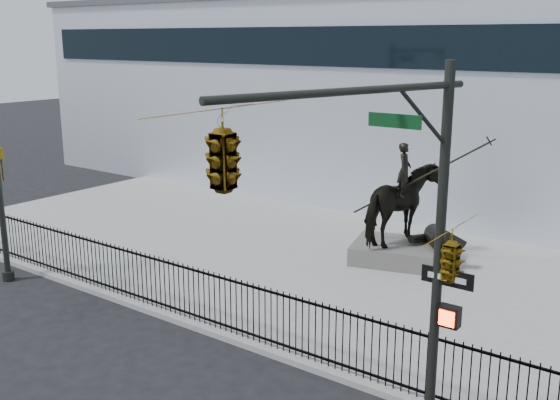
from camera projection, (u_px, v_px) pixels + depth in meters
The scene contains 7 objects.
ground at pixel (160, 343), 16.19m from camera, with size 120.00×120.00×0.00m, color black.
plaza at pixel (317, 264), 21.63m from camera, with size 30.00×12.00×0.15m, color gray.
building at pixel (471, 100), 30.69m from camera, with size 44.00×14.00×9.00m, color silver.
picket_fence at pixel (194, 294), 16.95m from camera, with size 22.10×0.10×1.50m.
statue_plinth at pixel (404, 253), 21.57m from camera, with size 3.24×2.23×0.61m, color #53504C.
equestrian_statue at pixel (408, 207), 21.17m from camera, with size 4.01×3.08×3.52m.
traffic_signal_right at pixel (349, 211), 9.72m from camera, with size 2.17×6.86×7.00m.
Camera 1 is at (11.24, -10.16, 7.35)m, focal length 42.00 mm.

